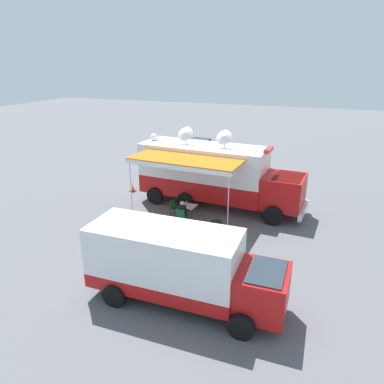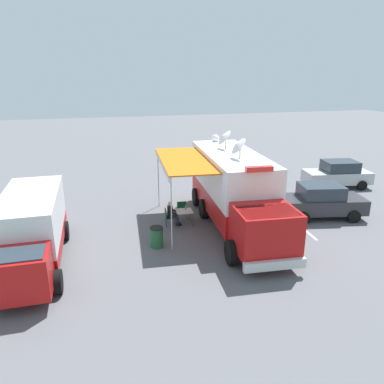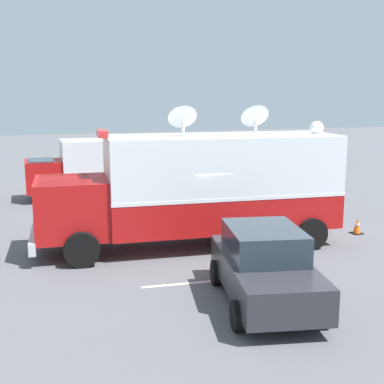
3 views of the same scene
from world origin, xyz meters
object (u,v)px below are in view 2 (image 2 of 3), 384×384
seated_responder (172,213)px  trash_bin (157,237)px  command_truck (234,188)px  water_bottle (186,208)px  folding_chair_at_table (168,216)px  car_far_corner (337,174)px  folding_chair_beside_table (182,209)px  car_behind_truck (322,201)px  folding_table (184,212)px  support_truck (31,230)px  traffic_cone (207,187)px

seated_responder → trash_bin: size_ratio=1.37×
command_truck → trash_bin: (4.05, 1.33, -1.49)m
water_bottle → folding_chair_at_table: 0.96m
water_bottle → car_far_corner: size_ratio=0.05×
folding_chair_at_table → seated_responder: (-0.19, 0.01, 0.14)m
trash_bin → car_far_corner: (-13.06, -5.68, 0.42)m
folding_chair_beside_table → car_behind_truck: bearing=166.5°
trash_bin → car_behind_truck: car_behind_truck is taller
folding_chair_beside_table → seated_responder: seated_responder is taller
folding_table → trash_bin: (1.75, 2.08, -0.22)m
trash_bin → car_far_corner: 14.25m
seated_responder → support_truck: (6.03, 2.26, 0.73)m
seated_responder → trash_bin: (1.14, 2.13, -0.20)m
folding_chair_beside_table → trash_bin: bearing=57.8°
folding_chair_beside_table → trash_bin: trash_bin is taller
car_far_corner → trash_bin: bearing=23.5°
trash_bin → traffic_cone: (-4.47, -6.98, -0.18)m
folding_table → car_far_corner: (-11.31, -3.60, 0.21)m
command_truck → folding_table: size_ratio=11.24×
water_bottle → folding_chair_at_table: bearing=3.8°
folding_chair_beside_table → support_truck: (6.73, 3.05, 0.87)m
trash_bin → seated_responder: bearing=-118.0°
water_bottle → traffic_cone: (-2.62, -4.77, -0.55)m
seated_responder → trash_bin: 2.42m
folding_chair_beside_table → seated_responder: (0.70, 0.79, 0.14)m
folding_chair_beside_table → car_far_corner: size_ratio=0.20×
folding_table → water_bottle: size_ratio=3.83×
folding_chair_beside_table → seated_responder: 1.07m
support_truck → traffic_cone: bearing=-142.8°
water_bottle → trash_bin: bearing=50.1°
folding_table → car_behind_truck: bearing=173.3°
traffic_cone → car_behind_truck: bearing=127.6°
support_truck → water_bottle: bearing=-160.9°
folding_table → trash_bin: size_ratio=0.94×
trash_bin → support_truck: (4.89, 0.13, 0.93)m
traffic_cone → car_far_corner: 8.71m
water_bottle → folding_chair_beside_table: water_bottle is taller
car_behind_truck → car_far_corner: size_ratio=1.01×
trash_bin → car_far_corner: car_far_corner is taller
folding_chair_at_table → folding_chair_beside_table: bearing=-138.9°
trash_bin → car_far_corner: bearing=-156.5°
folding_chair_at_table → traffic_cone: size_ratio=1.50×
seated_responder → folding_table: bearing=174.6°
folding_table → seated_responder: (0.61, -0.06, -0.02)m
support_truck → car_far_corner: support_truck is taller
traffic_cone → support_truck: (9.37, 7.11, 1.11)m
folding_chair_beside_table → car_far_corner: 11.56m
traffic_cone → car_behind_truck: 7.28m
folding_chair_beside_table → car_far_corner: car_far_corner is taller
car_behind_truck → car_far_corner: (-4.16, -4.44, 0.00)m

